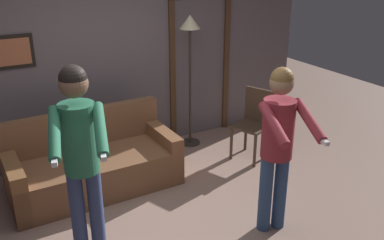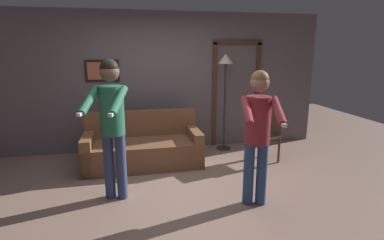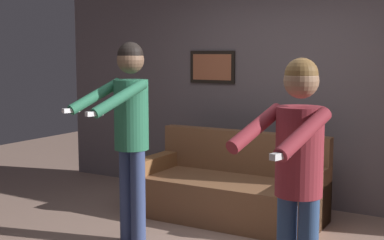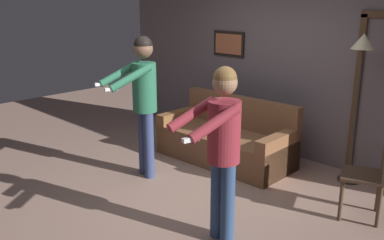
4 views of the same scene
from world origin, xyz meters
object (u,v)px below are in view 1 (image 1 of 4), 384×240
object	(u,v)px
dining_chair_distant	(255,120)
torchiere_lamp	(190,43)
couch	(94,166)
person_standing_left	(80,147)
person_standing_right	(278,137)

from	to	relation	value
dining_chair_distant	torchiere_lamp	bearing A→B (deg)	125.77
couch	person_standing_left	size ratio (longest dim) A/B	1.07
torchiere_lamp	person_standing_right	bearing A→B (deg)	-97.04
torchiere_lamp	person_standing_left	size ratio (longest dim) A/B	1.02
torchiere_lamp	person_standing_left	distance (m)	2.62
person_standing_right	torchiere_lamp	bearing A→B (deg)	82.96
person_standing_right	dining_chair_distant	xyz separation A→B (m)	(0.82, 1.41, -0.48)
couch	torchiere_lamp	world-z (taller)	torchiere_lamp
person_standing_right	couch	bearing A→B (deg)	128.32
person_standing_left	dining_chair_distant	world-z (taller)	person_standing_left
couch	person_standing_right	size ratio (longest dim) A/B	1.15
person_standing_right	person_standing_left	bearing A→B (deg)	163.74
person_standing_left	person_standing_right	xyz separation A→B (m)	(1.70, -0.50, -0.09)
couch	person_standing_right	world-z (taller)	person_standing_right
couch	dining_chair_distant	size ratio (longest dim) A/B	2.06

